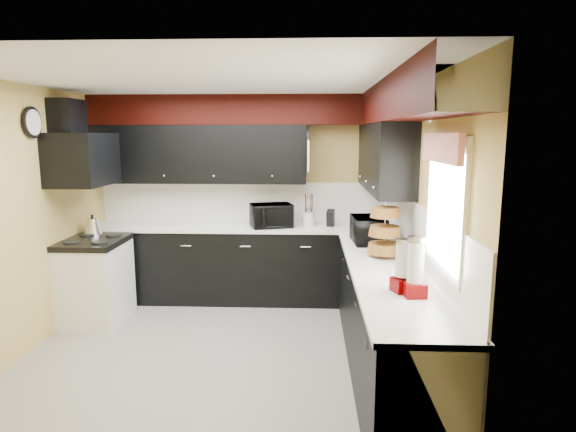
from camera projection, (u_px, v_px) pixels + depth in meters
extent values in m
plane|color=gray|center=(220.00, 352.00, 4.55)|extent=(3.60, 3.60, 0.00)
cube|color=#E0C666|center=(243.00, 197.00, 6.12)|extent=(3.60, 0.06, 2.50)
cube|color=#E0C666|center=(418.00, 224.00, 4.27)|extent=(0.06, 3.60, 2.50)
cube|color=#E0C666|center=(22.00, 221.00, 4.42)|extent=(0.06, 3.60, 2.50)
cube|color=white|center=(213.00, 80.00, 4.13)|extent=(3.60, 3.60, 0.06)
cube|color=black|center=(241.00, 264.00, 5.95)|extent=(3.60, 0.60, 0.90)
cube|color=black|center=(386.00, 322.00, 4.12)|extent=(0.60, 3.00, 0.90)
cube|color=white|center=(240.00, 227.00, 5.88)|extent=(3.62, 0.64, 0.04)
cube|color=white|center=(388.00, 269.00, 4.04)|extent=(0.64, 3.02, 0.04)
cube|color=white|center=(243.00, 202.00, 6.12)|extent=(3.60, 0.02, 0.50)
cube|color=white|center=(416.00, 231.00, 4.28)|extent=(0.02, 3.60, 0.50)
cube|color=black|center=(200.00, 154.00, 5.87)|extent=(2.60, 0.35, 0.70)
cube|color=black|center=(384.00, 157.00, 5.07)|extent=(0.35, 1.80, 0.70)
cube|color=black|center=(240.00, 110.00, 5.76)|extent=(3.60, 0.36, 0.35)
cube|color=black|center=(406.00, 99.00, 3.92)|extent=(0.36, 3.24, 0.35)
cube|color=white|center=(96.00, 283.00, 5.28)|extent=(0.60, 0.75, 0.86)
cube|color=black|center=(93.00, 242.00, 5.20)|extent=(0.62, 0.77, 0.06)
cube|color=black|center=(83.00, 159.00, 5.06)|extent=(0.50, 0.78, 0.55)
cube|color=black|center=(67.00, 119.00, 4.99)|extent=(0.24, 0.40, 0.40)
cube|color=red|center=(441.00, 148.00, 3.27)|extent=(0.04, 0.88, 0.20)
cube|color=white|center=(309.00, 156.00, 5.50)|extent=(0.03, 0.26, 0.35)
imported|color=black|center=(272.00, 215.00, 5.76)|extent=(0.57, 0.52, 0.28)
imported|color=black|center=(369.00, 230.00, 4.93)|extent=(0.36, 0.50, 0.27)
cylinder|color=silver|center=(309.00, 219.00, 5.84)|extent=(0.18, 0.18, 0.16)
cube|color=black|center=(331.00, 218.00, 5.80)|extent=(0.11, 0.14, 0.20)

